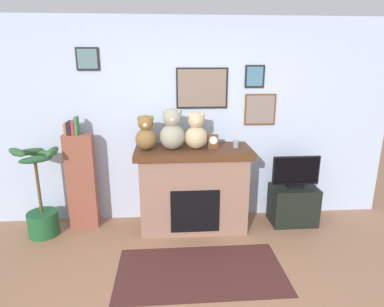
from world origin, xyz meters
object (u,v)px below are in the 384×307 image
at_px(teddy_bear_grey, 196,132).
at_px(teddy_bear_tan, 146,134).
at_px(fireplace, 193,188).
at_px(mantel_clock, 213,141).
at_px(candle_jar, 236,144).
at_px(tv_stand, 293,205).
at_px(potted_plant, 41,205).
at_px(television, 296,172).
at_px(teddy_bear_brown, 172,131).
at_px(bookshelf, 81,180).

bearing_deg(teddy_bear_grey, teddy_bear_tan, 180.00).
distance_m(fireplace, mantel_clock, 0.65).
bearing_deg(teddy_bear_grey, candle_jar, 0.07).
bearing_deg(fireplace, teddy_bear_grey, -27.28).
bearing_deg(mantel_clock, candle_jar, 0.29).
xyz_separation_m(tv_stand, candle_jar, (-0.79, -0.02, 0.84)).
bearing_deg(fireplace, potted_plant, -177.65).
relative_size(television, teddy_bear_tan, 1.46).
bearing_deg(mantel_clock, teddy_bear_grey, 179.75).
height_order(fireplace, television, fireplace).
height_order(fireplace, potted_plant, potted_plant).
xyz_separation_m(fireplace, potted_plant, (-1.85, -0.08, -0.14)).
distance_m(potted_plant, teddy_bear_brown, 1.83).
bearing_deg(teddy_bear_grey, bookshelf, 175.26).
xyz_separation_m(mantel_clock, teddy_bear_brown, (-0.49, 0.00, 0.14)).
xyz_separation_m(fireplace, candle_jar, (0.52, -0.02, 0.56)).
bearing_deg(potted_plant, bookshelf, 21.19).
relative_size(television, mantel_clock, 3.67).
bearing_deg(potted_plant, teddy_bear_grey, 1.76).
relative_size(potted_plant, teddy_bear_grey, 2.54).
relative_size(mantel_clock, teddy_bear_brown, 0.34).
bearing_deg(tv_stand, television, -90.00).
height_order(bookshelf, television, bookshelf).
relative_size(fireplace, teddy_bear_grey, 3.17).
bearing_deg(teddy_bear_grey, television, 0.77).
xyz_separation_m(candle_jar, teddy_bear_grey, (-0.49, -0.00, 0.16)).
xyz_separation_m(candle_jar, teddy_bear_tan, (-1.09, -0.00, 0.14)).
bearing_deg(mantel_clock, fireplace, 175.39).
bearing_deg(television, candle_jar, -178.79).
xyz_separation_m(tv_stand, teddy_bear_grey, (-1.28, -0.02, 1.00)).
xyz_separation_m(candle_jar, teddy_bear_brown, (-0.77, -0.00, 0.18)).
bearing_deg(mantel_clock, teddy_bear_brown, 179.90).
bearing_deg(teddy_bear_grey, mantel_clock, -0.25).
height_order(candle_jar, teddy_bear_brown, teddy_bear_brown).
distance_m(television, mantel_clock, 1.16).
bearing_deg(bookshelf, mantel_clock, -4.18).
height_order(candle_jar, teddy_bear_grey, teddy_bear_grey).
xyz_separation_m(bookshelf, potted_plant, (-0.46, -0.18, -0.25)).
distance_m(bookshelf, candle_jar, 1.98).
bearing_deg(tv_stand, teddy_bear_brown, -179.31).
relative_size(bookshelf, teddy_bear_tan, 3.45).
distance_m(tv_stand, mantel_clock, 1.39).
relative_size(fireplace, teddy_bear_brown, 2.88).
distance_m(candle_jar, teddy_bear_grey, 0.51).
xyz_separation_m(fireplace, mantel_clock, (0.24, -0.02, 0.60)).
bearing_deg(tv_stand, mantel_clock, -178.95).
xyz_separation_m(teddy_bear_tan, teddy_bear_grey, (0.60, -0.00, 0.01)).
bearing_deg(fireplace, mantel_clock, -4.61).
xyz_separation_m(potted_plant, television, (3.17, 0.08, 0.31)).
relative_size(teddy_bear_brown, teddy_bear_grey, 1.10).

